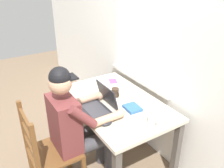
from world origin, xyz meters
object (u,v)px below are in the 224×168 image
object	(u,v)px
desk	(115,109)
coffee_mug_dark	(115,92)
book_stack_main	(132,109)
landscape_photo_print	(113,81)
computer_mouse	(107,123)
wooden_chair	(48,153)
seated_person	(76,122)
laptop	(99,104)
coffee_mug_white	(152,119)

from	to	relation	value
desk	coffee_mug_dark	distance (m)	0.18
book_stack_main	landscape_photo_print	world-z (taller)	book_stack_main
computer_mouse	coffee_mug_dark	world-z (taller)	coffee_mug_dark
wooden_chair	coffee_mug_dark	distance (m)	0.88
wooden_chair	coffee_mug_dark	size ratio (longest dim) A/B	8.17
wooden_chair	computer_mouse	world-z (taller)	wooden_chair
seated_person	computer_mouse	world-z (taller)	seated_person
wooden_chair	laptop	bearing A→B (deg)	94.85
coffee_mug_white	coffee_mug_dark	size ratio (longest dim) A/B	0.98
wooden_chair	coffee_mug_dark	xyz separation A→B (m)	(-0.17, 0.81, 0.30)
coffee_mug_dark	seated_person	bearing A→B (deg)	-72.40
desk	coffee_mug_dark	size ratio (longest dim) A/B	10.79
landscape_photo_print	desk	bearing A→B (deg)	-7.06
seated_person	landscape_photo_print	bearing A→B (deg)	124.95
seated_person	book_stack_main	world-z (taller)	seated_person
wooden_chair	landscape_photo_print	bearing A→B (deg)	116.54
desk	landscape_photo_print	world-z (taller)	landscape_photo_print
laptop	computer_mouse	bearing A→B (deg)	-16.25
wooden_chair	coffee_mug_white	world-z (taller)	wooden_chair
coffee_mug_dark	wooden_chair	bearing A→B (deg)	-78.29
seated_person	coffee_mug_dark	bearing A→B (deg)	107.60
laptop	computer_mouse	xyz separation A→B (m)	(0.26, -0.08, -0.04)
coffee_mug_dark	landscape_photo_print	size ratio (longest dim) A/B	0.88
coffee_mug_dark	book_stack_main	distance (m)	0.33
laptop	book_stack_main	size ratio (longest dim) A/B	1.96
seated_person	wooden_chair	distance (m)	0.36
seated_person	computer_mouse	size ratio (longest dim) A/B	12.45
desk	book_stack_main	world-z (taller)	book_stack_main
desk	coffee_mug_white	bearing A→B (deg)	9.14
seated_person	landscape_photo_print	distance (m)	0.86
coffee_mug_dark	book_stack_main	world-z (taller)	coffee_mug_dark
laptop	coffee_mug_dark	size ratio (longest dim) A/B	2.87
coffee_mug_dark	book_stack_main	bearing A→B (deg)	-3.60
seated_person	laptop	xyz separation A→B (m)	(-0.05, 0.27, 0.09)
seated_person	book_stack_main	size ratio (longest dim) A/B	7.41
computer_mouse	coffee_mug_white	world-z (taller)	coffee_mug_white
landscape_photo_print	coffee_mug_white	bearing A→B (deg)	12.77
coffee_mug_dark	landscape_photo_print	bearing A→B (deg)	151.67
wooden_chair	book_stack_main	size ratio (longest dim) A/B	5.60
desk	wooden_chair	world-z (taller)	wooden_chair
seated_person	coffee_mug_dark	world-z (taller)	seated_person
computer_mouse	coffee_mug_white	distance (m)	0.40
computer_mouse	seated_person	bearing A→B (deg)	-137.98
computer_mouse	landscape_photo_print	bearing A→B (deg)	144.29
computer_mouse	coffee_mug_white	xyz separation A→B (m)	(0.18, 0.35, 0.03)
wooden_chair	seated_person	bearing A→B (deg)	90.00
desk	coffee_mug_dark	bearing A→B (deg)	145.07
computer_mouse	book_stack_main	bearing A→B (deg)	100.68
laptop	landscape_photo_print	distance (m)	0.62
coffee_mug_white	wooden_chair	bearing A→B (deg)	-115.81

